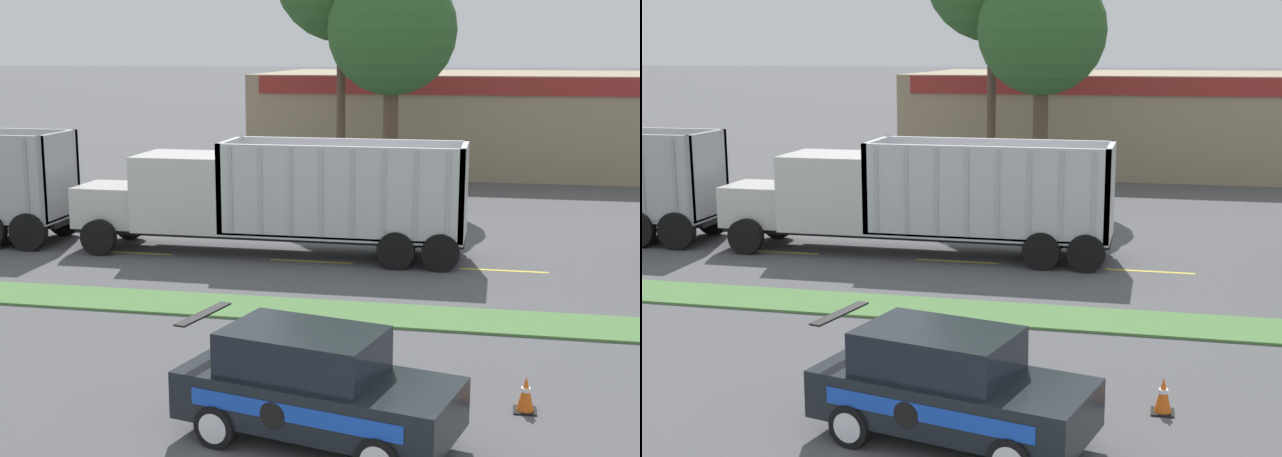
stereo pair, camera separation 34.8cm
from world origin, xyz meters
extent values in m
cube|color=#517F42|center=(0.00, 10.67, 0.03)|extent=(120.00, 1.79, 0.06)
cube|color=yellow|center=(-8.12, 15.56, 0.00)|extent=(2.40, 0.14, 0.01)
cube|color=yellow|center=(-2.72, 15.56, 0.00)|extent=(2.40, 0.14, 0.01)
cube|color=yellow|center=(2.68, 15.56, 0.00)|extent=(2.40, 0.14, 0.01)
cube|color=#ADADB2|center=(-10.79, 16.36, 2.14)|extent=(0.16, 2.32, 2.64)
cube|color=#99999E|center=(-11.25, 15.18, 2.14)|extent=(0.10, 0.04, 2.51)
cylinder|color=black|center=(-11.31, 15.22, 0.57)|extent=(1.15, 0.30, 1.15)
cylinder|color=black|center=(-11.31, 17.50, 0.57)|extent=(1.15, 0.30, 1.15)
cylinder|color=black|center=(-12.64, 17.50, 0.57)|extent=(1.15, 0.30, 1.15)
cube|color=black|center=(-4.22, 16.28, 0.61)|extent=(11.58, 1.29, 0.18)
cube|color=silver|center=(-9.02, 16.28, 1.31)|extent=(1.98, 1.92, 1.21)
cube|color=#B7B7BC|center=(-10.04, 16.28, 1.31)|extent=(0.06, 1.64, 1.03)
cube|color=silver|center=(-6.70, 16.28, 1.80)|extent=(2.65, 2.34, 2.20)
cube|color=black|center=(-8.05, 16.28, 2.19)|extent=(0.04, 1.99, 0.99)
cylinder|color=silver|center=(-5.28, 15.52, 2.57)|extent=(0.14, 0.14, 1.52)
cube|color=silver|center=(-1.90, 16.28, 0.76)|extent=(6.95, 2.34, 0.12)
cube|color=silver|center=(-5.30, 16.28, 2.06)|extent=(0.16, 2.34, 2.59)
cube|color=silver|center=(1.49, 16.28, 2.06)|extent=(0.16, 2.34, 2.59)
cube|color=silver|center=(-1.90, 15.19, 2.06)|extent=(6.95, 0.16, 2.59)
cube|color=silver|center=(-1.90, 17.37, 2.06)|extent=(6.95, 0.16, 2.59)
cube|color=#B2B2B7|center=(-4.94, 15.09, 2.06)|extent=(0.10, 0.04, 2.46)
cube|color=#B2B2B7|center=(-4.08, 15.09, 2.06)|extent=(0.10, 0.04, 2.46)
cube|color=#B2B2B7|center=(-3.21, 15.09, 2.06)|extent=(0.10, 0.04, 2.46)
cube|color=#B2B2B7|center=(-2.34, 15.09, 2.06)|extent=(0.10, 0.04, 2.46)
cube|color=#B2B2B7|center=(-1.47, 15.09, 2.06)|extent=(0.10, 0.04, 2.46)
cube|color=#B2B2B7|center=(-0.60, 15.09, 2.06)|extent=(0.10, 0.04, 2.46)
cube|color=#B2B2B7|center=(0.27, 15.09, 2.06)|extent=(0.10, 0.04, 2.46)
cube|color=#B2B2B7|center=(1.14, 15.09, 2.06)|extent=(0.10, 0.04, 2.46)
cylinder|color=black|center=(-9.02, 15.13, 0.52)|extent=(1.04, 0.30, 1.04)
cylinder|color=black|center=(-9.02, 17.43, 0.52)|extent=(1.04, 0.30, 1.04)
cylinder|color=black|center=(0.97, 15.13, 0.52)|extent=(1.04, 0.30, 1.04)
cylinder|color=black|center=(0.97, 17.43, 0.52)|extent=(1.04, 0.30, 1.04)
cylinder|color=black|center=(-0.25, 15.13, 0.52)|extent=(1.04, 0.30, 1.04)
cylinder|color=black|center=(-0.25, 17.43, 0.52)|extent=(1.04, 0.30, 1.04)
cube|color=black|center=(-0.12, 3.95, 0.71)|extent=(4.56, 2.71, 0.75)
cube|color=black|center=(-0.36, 4.01, 1.41)|extent=(2.64, 2.06, 0.64)
cube|color=black|center=(-0.36, 4.01, 1.75)|extent=(2.64, 2.06, 0.04)
cube|color=black|center=(-2.09, 4.43, 1.79)|extent=(0.53, 1.41, 0.03)
cube|color=blue|center=(-0.33, 3.08, 0.79)|extent=(3.32, 0.81, 0.26)
cylinder|color=black|center=(-0.64, 3.16, 0.71)|extent=(0.40, 0.11, 0.41)
cylinder|color=black|center=(1.37, 4.45, 0.34)|extent=(0.71, 0.35, 0.68)
cylinder|color=silver|center=(1.39, 4.56, 0.34)|extent=(0.46, 0.12, 0.47)
cylinder|color=black|center=(-1.60, 3.44, 0.34)|extent=(0.71, 0.35, 0.68)
cylinder|color=silver|center=(-1.62, 3.34, 0.34)|extent=(0.46, 0.12, 0.47)
cylinder|color=black|center=(-1.20, 5.08, 0.34)|extent=(0.71, 0.35, 0.68)
cylinder|color=silver|center=(-1.18, 5.18, 0.34)|extent=(0.46, 0.12, 0.47)
cube|color=black|center=(3.04, 5.78, 0.01)|extent=(0.38, 0.38, 0.03)
cone|color=#EA5B14|center=(3.04, 5.78, 0.33)|extent=(0.29, 0.29, 0.59)
cylinder|color=white|center=(3.04, 5.78, 0.39)|extent=(0.16, 0.16, 0.07)
cube|color=#9E896B|center=(4.38, 38.17, 2.39)|extent=(27.66, 12.00, 4.78)
cube|color=maroon|center=(4.38, 32.12, 4.33)|extent=(26.28, 0.10, 0.80)
cylinder|color=brown|center=(-1.84, 26.42, 2.65)|extent=(0.59, 0.59, 5.29)
sphere|color=#2D5B28|center=(-1.84, 26.42, 6.67)|extent=(5.03, 5.03, 5.03)
cylinder|color=brown|center=(-4.22, 28.60, 3.74)|extent=(0.37, 0.37, 7.48)
camera|label=1|loc=(2.48, -8.60, 5.94)|focal=50.00mm
camera|label=2|loc=(2.82, -8.53, 5.94)|focal=50.00mm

